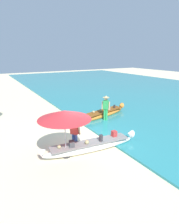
# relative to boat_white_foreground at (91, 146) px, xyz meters

# --- Properties ---
(ground_plane) EXTENTS (80.00, 80.00, 0.00)m
(ground_plane) POSITION_rel_boat_white_foreground_xyz_m (0.01, 1.08, -0.26)
(ground_plane) COLOR beige
(sea) EXTENTS (24.00, 56.00, 0.10)m
(sea) POSITION_rel_boat_white_foreground_xyz_m (13.25, 9.08, -0.21)
(sea) COLOR teal
(sea) RESTS_ON ground
(boat_white_foreground) EXTENTS (4.86, 1.13, 0.76)m
(boat_white_foreground) POSITION_rel_boat_white_foreground_xyz_m (0.00, 0.00, 0.00)
(boat_white_foreground) COLOR white
(boat_white_foreground) RESTS_ON ground
(boat_orange_midground) EXTENTS (4.59, 1.75, 0.77)m
(boat_orange_midground) POSITION_rel_boat_white_foreground_xyz_m (3.24, 3.81, 0.01)
(boat_orange_midground) COLOR orange
(boat_orange_midground) RESTS_ON ground
(person_vendor_hatted) EXTENTS (0.53, 0.53, 1.80)m
(person_vendor_hatted) POSITION_rel_boat_white_foreground_xyz_m (2.93, 3.01, 0.78)
(person_vendor_hatted) COLOR green
(person_vendor_hatted) RESTS_ON ground
(person_tourist_customer) EXTENTS (0.48, 0.56, 1.60)m
(person_tourist_customer) POSITION_rel_boat_white_foreground_xyz_m (-0.57, 0.52, 0.64)
(person_tourist_customer) COLOR #3D5BA8
(person_tourist_customer) RESTS_ON ground
(patio_umbrella_large) EXTENTS (2.27, 2.27, 2.16)m
(patio_umbrella_large) POSITION_rel_boat_white_foreground_xyz_m (-1.21, 0.09, 1.70)
(patio_umbrella_large) COLOR #B7B7BC
(patio_umbrella_large) RESTS_ON ground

